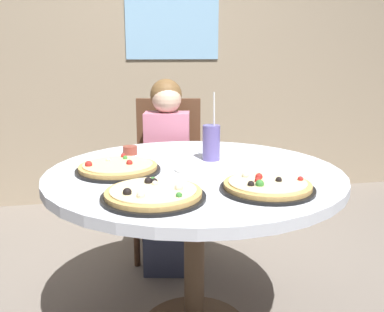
{
  "coord_description": "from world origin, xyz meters",
  "views": [
    {
      "loc": [
        -0.36,
        -1.71,
        1.23
      ],
      "look_at": [
        0.0,
        0.05,
        0.8
      ],
      "focal_mm": 40.77,
      "sensor_mm": 36.0,
      "label": 1
    }
  ],
  "objects_px": {
    "chair_wooden": "(168,168)",
    "soda_cup": "(211,142)",
    "pizza_cheese": "(118,168)",
    "sauce_bowl": "(130,150)",
    "pizza_veggie": "(267,186)",
    "plate_small": "(196,169)",
    "dining_table": "(194,192)",
    "diner_child": "(167,183)",
    "pizza_pepperoni": "(153,194)"
  },
  "relations": [
    {
      "from": "pizza_cheese",
      "to": "dining_table",
      "type": "bearing_deg",
      "value": -7.93
    },
    {
      "from": "pizza_pepperoni",
      "to": "pizza_cheese",
      "type": "bearing_deg",
      "value": 105.61
    },
    {
      "from": "diner_child",
      "to": "soda_cup",
      "type": "bearing_deg",
      "value": -76.57
    },
    {
      "from": "pizza_cheese",
      "to": "pizza_pepperoni",
      "type": "xyz_separation_m",
      "value": [
        0.1,
        -0.37,
        0.0
      ]
    },
    {
      "from": "soda_cup",
      "to": "chair_wooden",
      "type": "bearing_deg",
      "value": 97.4
    },
    {
      "from": "plate_small",
      "to": "pizza_pepperoni",
      "type": "bearing_deg",
      "value": -123.93
    },
    {
      "from": "chair_wooden",
      "to": "sauce_bowl",
      "type": "xyz_separation_m",
      "value": [
        -0.26,
        -0.53,
        0.24
      ]
    },
    {
      "from": "diner_child",
      "to": "chair_wooden",
      "type": "bearing_deg",
      "value": 78.76
    },
    {
      "from": "pizza_cheese",
      "to": "sauce_bowl",
      "type": "bearing_deg",
      "value": 77.17
    },
    {
      "from": "dining_table",
      "to": "plate_small",
      "type": "relative_size",
      "value": 6.84
    },
    {
      "from": "pizza_pepperoni",
      "to": "chair_wooden",
      "type": "bearing_deg",
      "value": 79.25
    },
    {
      "from": "pizza_cheese",
      "to": "plate_small",
      "type": "xyz_separation_m",
      "value": [
        0.32,
        -0.05,
        -0.01
      ]
    },
    {
      "from": "dining_table",
      "to": "diner_child",
      "type": "height_order",
      "value": "diner_child"
    },
    {
      "from": "chair_wooden",
      "to": "soda_cup",
      "type": "distance_m",
      "value": 0.78
    },
    {
      "from": "soda_cup",
      "to": "pizza_veggie",
      "type": "bearing_deg",
      "value": -80.02
    },
    {
      "from": "pizza_veggie",
      "to": "pizza_pepperoni",
      "type": "height_order",
      "value": "same"
    },
    {
      "from": "soda_cup",
      "to": "sauce_bowl",
      "type": "bearing_deg",
      "value": 152.44
    },
    {
      "from": "diner_child",
      "to": "pizza_veggie",
      "type": "distance_m",
      "value": 1.08
    },
    {
      "from": "diner_child",
      "to": "dining_table",
      "type": "bearing_deg",
      "value": -88.69
    },
    {
      "from": "pizza_pepperoni",
      "to": "soda_cup",
      "type": "relative_size",
      "value": 1.16
    },
    {
      "from": "diner_child",
      "to": "pizza_pepperoni",
      "type": "distance_m",
      "value": 1.08
    },
    {
      "from": "pizza_pepperoni",
      "to": "soda_cup",
      "type": "xyz_separation_m",
      "value": [
        0.32,
        0.49,
        0.06
      ]
    },
    {
      "from": "diner_child",
      "to": "plate_small",
      "type": "relative_size",
      "value": 6.01
    },
    {
      "from": "dining_table",
      "to": "pizza_pepperoni",
      "type": "height_order",
      "value": "pizza_pepperoni"
    },
    {
      "from": "pizza_pepperoni",
      "to": "pizza_veggie",
      "type": "bearing_deg",
      "value": 0.99
    },
    {
      "from": "chair_wooden",
      "to": "sauce_bowl",
      "type": "bearing_deg",
      "value": -116.24
    },
    {
      "from": "dining_table",
      "to": "diner_child",
      "type": "xyz_separation_m",
      "value": [
        -0.02,
        0.7,
        -0.17
      ]
    },
    {
      "from": "chair_wooden",
      "to": "pizza_pepperoni",
      "type": "distance_m",
      "value": 1.25
    },
    {
      "from": "dining_table",
      "to": "chair_wooden",
      "type": "xyz_separation_m",
      "value": [
        0.02,
        0.88,
        -0.12
      ]
    },
    {
      "from": "sauce_bowl",
      "to": "plate_small",
      "type": "relative_size",
      "value": 0.39
    },
    {
      "from": "diner_child",
      "to": "soda_cup",
      "type": "relative_size",
      "value": 3.51
    },
    {
      "from": "chair_wooden",
      "to": "soda_cup",
      "type": "relative_size",
      "value": 3.09
    },
    {
      "from": "pizza_veggie",
      "to": "sauce_bowl",
      "type": "relative_size",
      "value": 4.84
    },
    {
      "from": "pizza_veggie",
      "to": "sauce_bowl",
      "type": "height_order",
      "value": "pizza_veggie"
    },
    {
      "from": "chair_wooden",
      "to": "pizza_veggie",
      "type": "relative_size",
      "value": 2.8
    },
    {
      "from": "pizza_pepperoni",
      "to": "plate_small",
      "type": "relative_size",
      "value": 1.98
    },
    {
      "from": "diner_child",
      "to": "pizza_cheese",
      "type": "bearing_deg",
      "value": -114.22
    },
    {
      "from": "dining_table",
      "to": "chair_wooden",
      "type": "height_order",
      "value": "chair_wooden"
    },
    {
      "from": "pizza_cheese",
      "to": "plate_small",
      "type": "distance_m",
      "value": 0.32
    },
    {
      "from": "diner_child",
      "to": "sauce_bowl",
      "type": "relative_size",
      "value": 15.46
    },
    {
      "from": "chair_wooden",
      "to": "pizza_veggie",
      "type": "bearing_deg",
      "value": -81.56
    },
    {
      "from": "soda_cup",
      "to": "pizza_cheese",
      "type": "bearing_deg",
      "value": -164.25
    },
    {
      "from": "dining_table",
      "to": "sauce_bowl",
      "type": "xyz_separation_m",
      "value": [
        -0.24,
        0.35,
        0.12
      ]
    },
    {
      "from": "sauce_bowl",
      "to": "plate_small",
      "type": "height_order",
      "value": "sauce_bowl"
    },
    {
      "from": "diner_child",
      "to": "pizza_cheese",
      "type": "distance_m",
      "value": 0.78
    },
    {
      "from": "pizza_pepperoni",
      "to": "sauce_bowl",
      "type": "bearing_deg",
      "value": 92.83
    },
    {
      "from": "plate_small",
      "to": "dining_table",
      "type": "bearing_deg",
      "value": 154.31
    },
    {
      "from": "soda_cup",
      "to": "sauce_bowl",
      "type": "relative_size",
      "value": 4.4
    },
    {
      "from": "soda_cup",
      "to": "sauce_bowl",
      "type": "distance_m",
      "value": 0.41
    },
    {
      "from": "pizza_veggie",
      "to": "pizza_cheese",
      "type": "height_order",
      "value": "same"
    }
  ]
}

